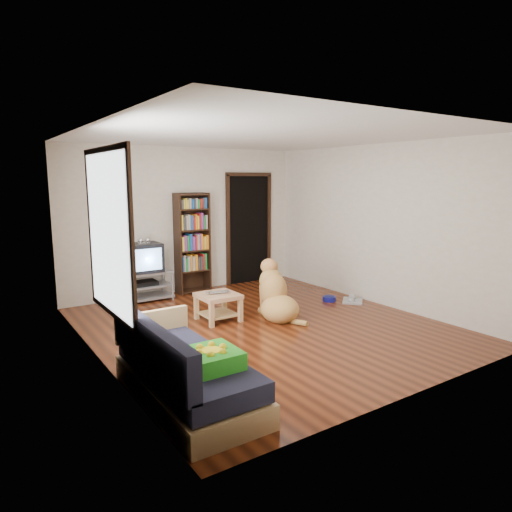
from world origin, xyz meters
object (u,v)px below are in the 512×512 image
dog_bowl (329,299)px  bookshelf (192,238)px  grey_rag (353,301)px  sofa (182,374)px  tv_stand (145,285)px  laptop (219,293)px  crt_tv (143,257)px  green_cushion (211,359)px  dog (276,296)px  coffee_table (218,302)px

dog_bowl → bookshelf: size_ratio=0.12×
grey_rag → bookshelf: bookshelf is taller
grey_rag → sofa: (-3.85, -1.60, 0.25)m
tv_stand → sofa: sofa is taller
laptop → dog_bowl: size_ratio=1.54×
dog_bowl → tv_stand: 3.14m
laptop → crt_tv: crt_tv is taller
green_cushion → dog_bowl: (3.42, 2.19, -0.46)m
laptop → grey_rag: 2.44m
green_cushion → tv_stand: size_ratio=0.51×
bookshelf → dog: 2.25m
grey_rag → dog_bowl: bearing=140.2°
green_cushion → grey_rag: bearing=28.1°
tv_stand → bookshelf: size_ratio=0.50×
green_cushion → laptop: bearing=59.9°
dog → bookshelf: bearing=98.6°
laptop → dog: 0.85m
bookshelf → coffee_table: bearing=-104.6°
laptop → bookshelf: 1.95m
coffee_table → tv_stand: bearing=106.3°
crt_tv → bookshelf: 0.99m
green_cushion → bookshelf: (1.80, 4.07, 0.50)m
crt_tv → sofa: 3.81m
laptop → tv_stand: bearing=120.5°
bookshelf → dog: bearing=-81.4°
crt_tv → dog: bearing=-58.2°
crt_tv → bookshelf: (0.95, 0.07, 0.26)m
sofa → coffee_table: bearing=53.2°
crt_tv → coffee_table: 1.83m
green_cushion → coffee_table: bearing=60.3°
bookshelf → dog_bowl: bearing=-49.1°
crt_tv → dog: 2.44m
tv_stand → sofa: (-0.97, -3.63, -0.01)m
dog_bowl → coffee_table: size_ratio=0.40×
crt_tv → bookshelf: bookshelf is taller
tv_stand → green_cushion: bearing=-102.1°
green_cushion → dog: dog is taller
coffee_table → dog: size_ratio=0.50×
dog_bowl → crt_tv: (-2.57, 1.80, 0.70)m
green_cushion → sofa: size_ratio=0.26×
tv_stand → crt_tv: crt_tv is taller
dog_bowl → sofa: size_ratio=0.12×
green_cushion → bookshelf: 4.48m
dog_bowl → grey_rag: dog_bowl is taller
dog_bowl → bookshelf: bearing=130.9°
tv_stand → laptop: bearing=-74.0°
green_cushion → dog: (2.12, 1.95, -0.17)m
dog_bowl → grey_rag: bearing=-39.8°
laptop → sofa: (-1.46, -1.93, -0.15)m
green_cushion → tv_stand: 4.07m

